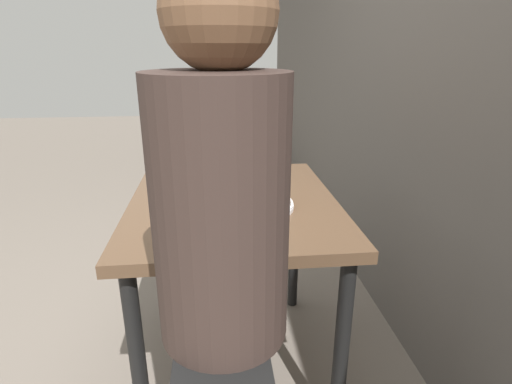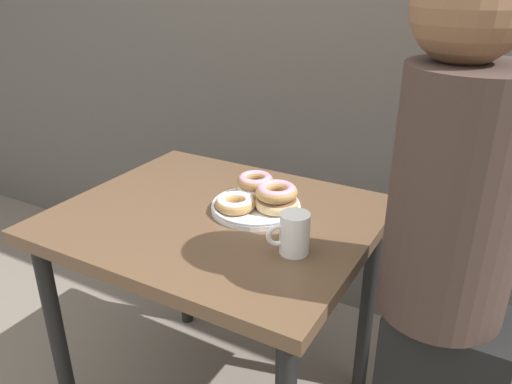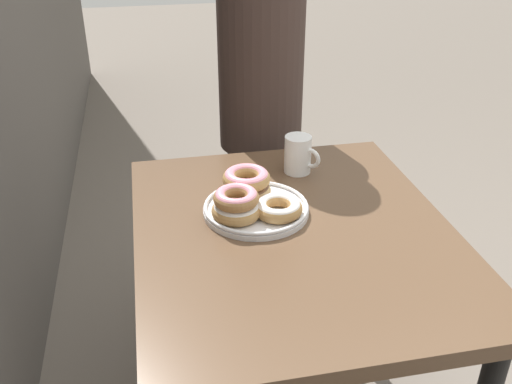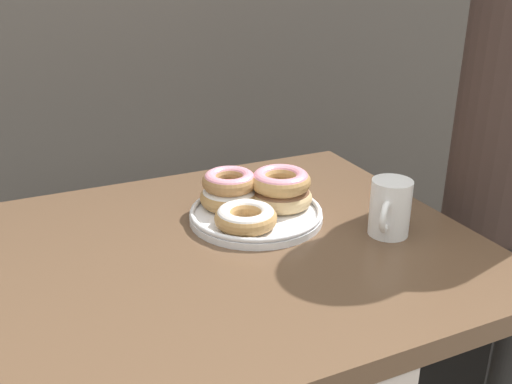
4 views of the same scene
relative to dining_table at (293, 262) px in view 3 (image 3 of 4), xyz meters
The scene contains 4 objects.
dining_table is the anchor object (origin of this frame).
donut_plate 0.19m from the dining_table, 41.76° to the left, with size 0.28×0.28×0.09m.
coffee_mug 0.35m from the dining_table, 16.72° to the right, with size 0.10×0.09×0.11m.
person_figure 0.68m from the dining_table, ahead, with size 0.32×0.28×1.49m.
Camera 3 is at (-1.13, 0.65, 1.52)m, focal length 40.00 mm.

